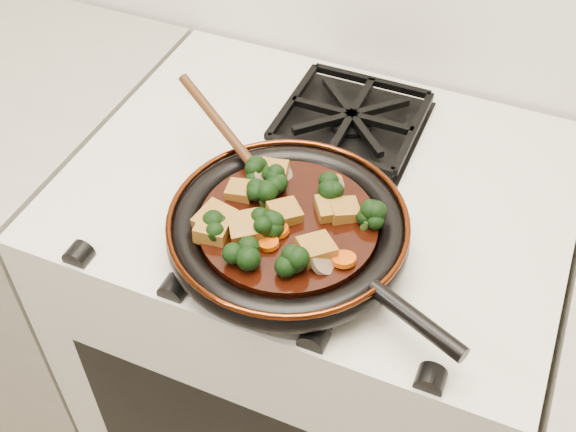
% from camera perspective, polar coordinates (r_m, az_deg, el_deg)
% --- Properties ---
extents(stove, '(0.76, 0.60, 0.90)m').
position_cam_1_polar(stove, '(1.46, 1.99, -10.04)').
color(stove, beige).
rests_on(stove, ground).
extents(burner_grate_front, '(0.23, 0.23, 0.03)m').
position_cam_1_polar(burner_grate_front, '(1.01, -0.28, -1.51)').
color(burner_grate_front, black).
rests_on(burner_grate_front, stove).
extents(burner_grate_back, '(0.23, 0.23, 0.03)m').
position_cam_1_polar(burner_grate_back, '(1.21, 5.02, 7.60)').
color(burner_grate_back, black).
rests_on(burner_grate_back, stove).
extents(skillet, '(0.44, 0.33, 0.05)m').
position_cam_1_polar(skillet, '(0.98, 0.09, -1.12)').
color(skillet, black).
rests_on(skillet, burner_grate_front).
extents(braising_sauce, '(0.24, 0.24, 0.02)m').
position_cam_1_polar(braising_sauce, '(0.98, 0.00, -0.85)').
color(braising_sauce, black).
rests_on(braising_sauce, skillet).
extents(tofu_cube_0, '(0.05, 0.05, 0.02)m').
position_cam_1_polar(tofu_cube_0, '(0.98, 3.28, 0.57)').
color(tofu_cube_0, '#8B5F20').
rests_on(tofu_cube_0, braising_sauce).
extents(tofu_cube_1, '(0.06, 0.06, 0.03)m').
position_cam_1_polar(tofu_cube_1, '(0.92, 2.25, -2.65)').
color(tofu_cube_1, '#8B5F20').
rests_on(tofu_cube_1, braising_sauce).
extents(tofu_cube_2, '(0.05, 0.05, 0.03)m').
position_cam_1_polar(tofu_cube_2, '(0.95, -5.94, -1.02)').
color(tofu_cube_2, '#8B5F20').
rests_on(tofu_cube_2, braising_sauce).
extents(tofu_cube_3, '(0.06, 0.06, 0.03)m').
position_cam_1_polar(tofu_cube_3, '(0.95, -3.35, -0.95)').
color(tofu_cube_3, '#8B5F20').
rests_on(tofu_cube_3, braising_sauce).
extents(tofu_cube_4, '(0.05, 0.04, 0.02)m').
position_cam_1_polar(tofu_cube_4, '(1.03, -1.12, 3.48)').
color(tofu_cube_4, '#8B5F20').
rests_on(tofu_cube_4, braising_sauce).
extents(tofu_cube_5, '(0.04, 0.04, 0.02)m').
position_cam_1_polar(tofu_cube_5, '(1.03, -1.22, 3.46)').
color(tofu_cube_5, '#8B5F20').
rests_on(tofu_cube_5, braising_sauce).
extents(tofu_cube_6, '(0.06, 0.06, 0.03)m').
position_cam_1_polar(tofu_cube_6, '(0.97, -0.28, 0.21)').
color(tofu_cube_6, '#8B5F20').
rests_on(tofu_cube_6, braising_sauce).
extents(tofu_cube_7, '(0.04, 0.04, 0.02)m').
position_cam_1_polar(tofu_cube_7, '(1.00, -3.79, 1.97)').
color(tofu_cube_7, '#8B5F20').
rests_on(tofu_cube_7, braising_sauce).
extents(tofu_cube_8, '(0.05, 0.06, 0.03)m').
position_cam_1_polar(tofu_cube_8, '(0.96, -5.77, -0.36)').
color(tofu_cube_8, '#8B5F20').
rests_on(tofu_cube_8, braising_sauce).
extents(tofu_cube_9, '(0.05, 0.05, 0.02)m').
position_cam_1_polar(tofu_cube_9, '(0.98, 4.46, 0.42)').
color(tofu_cube_9, '#8B5F20').
rests_on(tofu_cube_9, braising_sauce).
extents(broccoli_floret_0, '(0.06, 0.07, 0.07)m').
position_cam_1_polar(broccoli_floret_0, '(0.92, -3.44, -2.86)').
color(broccoli_floret_0, black).
rests_on(broccoli_floret_0, braising_sauce).
extents(broccoli_floret_1, '(0.09, 0.08, 0.07)m').
position_cam_1_polar(broccoli_floret_1, '(0.96, 6.15, -0.42)').
color(broccoli_floret_1, black).
rests_on(broccoli_floret_1, braising_sauce).
extents(broccoli_floret_2, '(0.07, 0.06, 0.06)m').
position_cam_1_polar(broccoli_floret_2, '(0.95, -5.67, -1.00)').
color(broccoli_floret_2, black).
rests_on(broccoli_floret_2, braising_sauce).
extents(broccoli_floret_3, '(0.08, 0.08, 0.06)m').
position_cam_1_polar(broccoli_floret_3, '(1.02, -2.11, 3.19)').
color(broccoli_floret_3, black).
rests_on(broccoli_floret_3, braising_sauce).
extents(broccoli_floret_4, '(0.09, 0.08, 0.08)m').
position_cam_1_polar(broccoli_floret_4, '(1.00, -1.33, 2.54)').
color(broccoli_floret_4, black).
rests_on(broccoli_floret_4, braising_sauce).
extents(broccoli_floret_5, '(0.09, 0.09, 0.08)m').
position_cam_1_polar(broccoli_floret_5, '(0.90, 0.35, -3.79)').
color(broccoli_floret_5, black).
rests_on(broccoli_floret_5, braising_sauce).
extents(broccoli_floret_6, '(0.07, 0.06, 0.07)m').
position_cam_1_polar(broccoli_floret_6, '(0.99, 3.74, 1.97)').
color(broccoli_floret_6, black).
rests_on(broccoli_floret_6, braising_sauce).
extents(broccoli_floret_7, '(0.09, 0.09, 0.07)m').
position_cam_1_polar(broccoli_floret_7, '(0.98, -1.96, 1.39)').
color(broccoli_floret_7, black).
rests_on(broccoli_floret_7, braising_sauce).
extents(broccoli_floret_8, '(0.08, 0.08, 0.07)m').
position_cam_1_polar(broccoli_floret_8, '(0.94, -1.86, -1.00)').
color(broccoli_floret_8, black).
rests_on(broccoli_floret_8, braising_sauce).
extents(carrot_coin_0, '(0.03, 0.03, 0.01)m').
position_cam_1_polar(carrot_coin_0, '(0.94, -1.52, -2.18)').
color(carrot_coin_0, '#C84605').
rests_on(carrot_coin_0, braising_sauce).
extents(carrot_coin_1, '(0.03, 0.03, 0.01)m').
position_cam_1_polar(carrot_coin_1, '(0.95, -0.72, -1.16)').
color(carrot_coin_1, '#C84605').
rests_on(carrot_coin_1, braising_sauce).
extents(carrot_coin_2, '(0.03, 0.03, 0.02)m').
position_cam_1_polar(carrot_coin_2, '(0.92, 4.43, -3.43)').
color(carrot_coin_2, '#C84605').
rests_on(carrot_coin_2, braising_sauce).
extents(carrot_coin_3, '(0.03, 0.03, 0.01)m').
position_cam_1_polar(carrot_coin_3, '(1.02, 3.52, 2.71)').
color(carrot_coin_3, '#C84605').
rests_on(carrot_coin_3, braising_sauce).
extents(mushroom_slice_0, '(0.04, 0.04, 0.03)m').
position_cam_1_polar(mushroom_slice_0, '(1.01, 3.56, 2.39)').
color(mushroom_slice_0, brown).
rests_on(mushroom_slice_0, braising_sauce).
extents(mushroom_slice_1, '(0.04, 0.04, 0.03)m').
position_cam_1_polar(mushroom_slice_1, '(0.91, 2.79, -3.62)').
color(mushroom_slice_1, brown).
rests_on(mushroom_slice_1, braising_sauce).
extents(mushroom_slice_2, '(0.04, 0.04, 0.03)m').
position_cam_1_polar(mushroom_slice_2, '(1.03, -0.58, 3.38)').
color(mushroom_slice_2, brown).
rests_on(mushroom_slice_2, braising_sauce).
extents(mushroom_slice_3, '(0.04, 0.04, 0.03)m').
position_cam_1_polar(mushroom_slice_3, '(0.96, -5.19, -0.88)').
color(mushroom_slice_3, brown).
rests_on(mushroom_slice_3, braising_sauce).
extents(mushroom_slice_4, '(0.05, 0.05, 0.03)m').
position_cam_1_polar(mushroom_slice_4, '(1.02, -2.10, 3.08)').
color(mushroom_slice_4, brown).
rests_on(mushroom_slice_4, braising_sauce).
extents(wooden_spoon, '(0.13, 0.09, 0.21)m').
position_cam_1_polar(wooden_spoon, '(1.05, -3.85, 5.35)').
color(wooden_spoon, '#40210D').
rests_on(wooden_spoon, braising_sauce).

